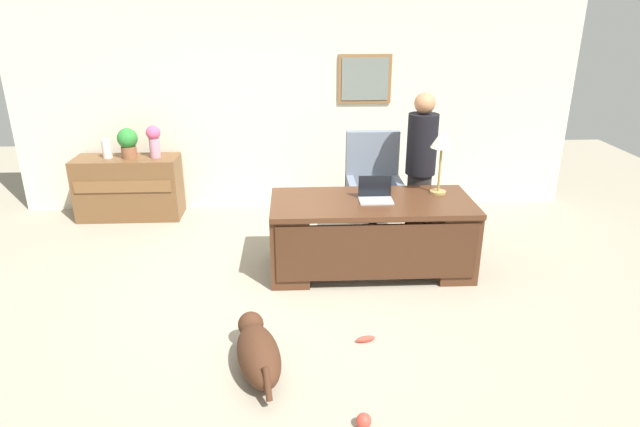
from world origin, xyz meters
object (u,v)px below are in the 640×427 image
at_px(desk_lamp, 442,143).
at_px(vase_empty, 107,149).
at_px(laptop, 375,194).
at_px(dog_toy_bone, 366,339).
at_px(credenza, 129,188).
at_px(armchair, 373,191).
at_px(potted_plant, 128,142).
at_px(dog_toy_ball, 364,421).
at_px(person_standing, 420,168).
at_px(dog_lying, 258,352).
at_px(desk, 371,233).
at_px(vase_with_flowers, 154,139).

xyz_separation_m(desk_lamp, vase_empty, (-3.69, 1.41, -0.37)).
relative_size(laptop, dog_toy_bone, 2.03).
bearing_deg(credenza, laptop, -29.03).
relative_size(armchair, desk_lamp, 1.81).
distance_m(armchair, potted_plant, 2.99).
bearing_deg(dog_toy_bone, dog_toy_ball, -98.11).
distance_m(laptop, desk_lamp, 0.82).
relative_size(person_standing, dog_lying, 1.93).
relative_size(vase_empty, dog_toy_ball, 2.33).
bearing_deg(armchair, dog_toy_bone, -99.13).
height_order(desk, laptop, laptop).
xyz_separation_m(person_standing, vase_with_flowers, (-3.04, 0.92, 0.13)).
xyz_separation_m(armchair, vase_empty, (-3.14, 0.68, 0.36)).
relative_size(desk, vase_with_flowers, 5.01).
bearing_deg(person_standing, dog_lying, -126.34).
distance_m(person_standing, dog_lying, 2.86).
relative_size(armchair, vase_empty, 5.15).
relative_size(credenza, desk_lamp, 1.92).
distance_m(desk, dog_lying, 1.87).
distance_m(armchair, dog_toy_ball, 3.16).
distance_m(credenza, dog_lying, 3.62).
distance_m(dog_lying, dog_toy_ball, 0.93).
xyz_separation_m(credenza, vase_with_flowers, (0.37, 0.00, 0.61)).
bearing_deg(vase_with_flowers, dog_toy_bone, -52.06).
relative_size(credenza, dog_lying, 1.45).
relative_size(desk, vase_empty, 8.56).
height_order(credenza, dog_toy_ball, credenza).
bearing_deg(potted_plant, vase_with_flowers, 0.00).
bearing_deg(dog_toy_bone, armchair, 80.87).
relative_size(credenza, vase_empty, 5.47).
bearing_deg(laptop, vase_with_flowers, 147.44).
bearing_deg(dog_lying, potted_plant, 118.35).
relative_size(desk, desk_lamp, 3.01).
bearing_deg(dog_toy_bone, desk, 80.63).
bearing_deg(desk_lamp, dog_lying, -134.49).
bearing_deg(potted_plant, credenza, -178.58).
height_order(credenza, dog_lying, credenza).
bearing_deg(laptop, credenza, 150.97).
bearing_deg(dog_lying, desk, 56.12).
distance_m(desk_lamp, dog_toy_ball, 2.84).
distance_m(dog_lying, dog_toy_bone, 0.89).
relative_size(dog_lying, laptop, 2.69).
relative_size(person_standing, dog_toy_bone, 10.53).
distance_m(person_standing, laptop, 0.87).
relative_size(desk, credenza, 1.56).
relative_size(desk_lamp, vase_with_flowers, 1.66).
distance_m(desk, dog_toy_ball, 2.20).
distance_m(credenza, potted_plant, 0.58).
height_order(dog_lying, vase_empty, vase_empty).
height_order(desk, person_standing, person_standing).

